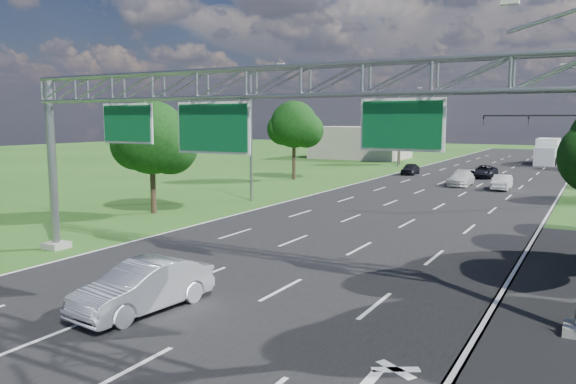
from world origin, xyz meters
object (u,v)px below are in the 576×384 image
Objects in this scene: traffic_signal at (561,128)px; silver_sedan at (143,287)px; sign_gantry at (253,100)px; box_truck at (547,152)px.

traffic_signal reaches higher than silver_sedan.
sign_gantry is 4.80× the size of silver_sedan.
sign_gantry is 67.99m from box_truck.
box_truck is (4.72, 67.63, -5.20)m from sign_gantry.
traffic_signal is 1.32× the size of box_truck.
box_truck reaches higher than silver_sedan.
silver_sedan is (-1.33, -4.57, -6.08)m from sign_gantry.
traffic_signal is (7.15, 53.00, -1.72)m from sign_gantry.
sign_gantry reaches higher than box_truck.
silver_sedan is at bearing -94.56° from box_truck.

